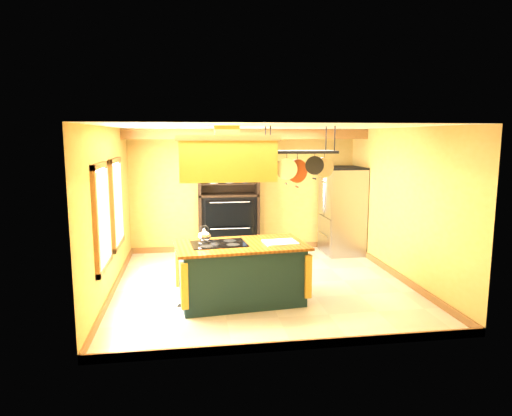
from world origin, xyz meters
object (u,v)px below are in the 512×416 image
object	(u,v)px
range_hood	(227,156)
hutch	(228,213)
kitchen_island	(241,272)
refrigerator	(342,212)
pot_rack	(299,159)

from	to	relation	value
range_hood	hutch	bearing A→B (deg)	84.73
kitchen_island	refrigerator	bearing A→B (deg)	40.62
kitchen_island	pot_rack	distance (m)	1.96
pot_rack	refrigerator	world-z (taller)	pot_rack
pot_rack	refrigerator	size ratio (longest dim) A/B	0.62
kitchen_island	pot_rack	size ratio (longest dim) A/B	1.80
pot_rack	hutch	bearing A→B (deg)	105.46
pot_rack	range_hood	bearing A→B (deg)	-179.36
kitchen_island	pot_rack	world-z (taller)	pot_rack
range_hood	refrigerator	bearing A→B (deg)	44.15
kitchen_island	refrigerator	world-z (taller)	refrigerator
pot_rack	refrigerator	xyz separation A→B (m)	(1.63, 2.64, -1.31)
kitchen_island	refrigerator	size ratio (longest dim) A/B	1.12
pot_rack	hutch	distance (m)	3.37
range_hood	refrigerator	size ratio (longest dim) A/B	0.80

